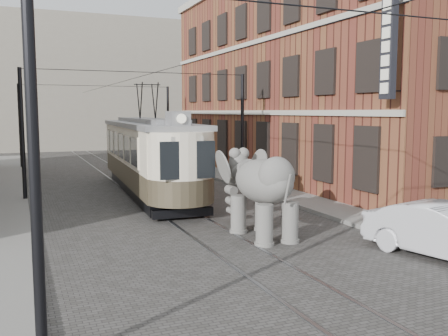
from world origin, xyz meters
name	(u,v)px	position (x,y,z in m)	size (l,w,h in m)	color
ground	(184,217)	(0.00, 0.00, 0.00)	(120.00, 120.00, 0.00)	#44413F
tram_rails	(184,217)	(0.00, 0.00, 0.01)	(1.54, 80.00, 0.02)	slate
sidewalk_right	(317,204)	(6.00, 0.00, 0.07)	(2.00, 60.00, 0.15)	slate
sidewalk_left	(0,231)	(-6.50, 0.00, 0.07)	(2.00, 60.00, 0.15)	slate
brick_building	(307,80)	(11.00, 9.00, 6.00)	(8.00, 26.00, 12.00)	maroon
distant_block	(72,85)	(0.00, 40.00, 7.00)	(28.00, 10.00, 14.00)	gray
catenary	(147,134)	(-0.20, 5.00, 3.00)	(11.00, 30.20, 6.00)	black
tram	(148,139)	(0.19, 6.30, 2.71)	(2.82, 13.68, 5.43)	beige
elephant	(263,194)	(1.43, -3.86, 1.41)	(2.55, 4.62, 2.83)	slate
parked_car	(447,232)	(5.02, -7.92, 0.75)	(1.61, 4.58, 1.51)	silver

